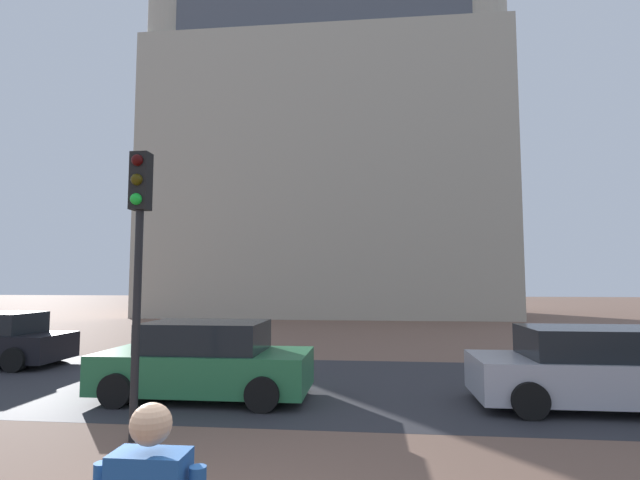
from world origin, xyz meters
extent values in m
plane|color=brown|center=(0.00, 10.00, 0.00)|extent=(120.00, 120.00, 0.00)
cube|color=#2D2D33|center=(0.00, 7.75, 0.00)|extent=(120.00, 6.72, 0.00)
cube|color=#B2A893|center=(-1.49, 31.28, 9.36)|extent=(24.09, 11.52, 18.72)
cube|color=#4C515B|center=(-1.49, 31.28, 19.92)|extent=(22.16, 10.59, 2.40)
cube|color=#B2A893|center=(-1.67, 31.28, 18.09)|extent=(5.94, 5.94, 36.18)
cylinder|color=#B2A893|center=(-12.03, 27.02, 11.45)|extent=(2.80, 2.80, 22.90)
cylinder|color=#B2A893|center=(9.06, 27.02, 10.55)|extent=(2.80, 2.80, 21.09)
sphere|color=tan|center=(0.51, -0.89, 1.62)|extent=(0.22, 0.22, 0.22)
cube|color=#287042|center=(-1.70, 6.27, 0.56)|extent=(4.24, 1.86, 0.76)
cube|color=black|center=(-1.70, 6.27, 1.23)|extent=(2.37, 1.64, 0.60)
cylinder|color=black|center=(-0.30, 7.20, 0.32)|extent=(0.64, 0.22, 0.64)
cylinder|color=black|center=(-0.30, 5.34, 0.32)|extent=(0.64, 0.22, 0.64)
cylinder|color=black|center=(-3.10, 7.20, 0.32)|extent=(0.64, 0.22, 0.64)
cylinder|color=black|center=(-3.10, 5.34, 0.32)|extent=(0.64, 0.22, 0.64)
cylinder|color=black|center=(-7.57, 8.36, 0.32)|extent=(0.64, 0.22, 0.64)
cylinder|color=black|center=(-7.57, 10.09, 0.32)|extent=(0.64, 0.22, 0.64)
cube|color=#B2B2BC|center=(5.83, 6.27, 0.55)|extent=(4.42, 1.79, 0.75)
cube|color=black|center=(5.83, 6.27, 1.21)|extent=(2.48, 1.57, 0.57)
cylinder|color=black|center=(4.37, 7.16, 0.32)|extent=(0.64, 0.22, 0.64)
cylinder|color=black|center=(4.37, 5.37, 0.32)|extent=(0.64, 0.22, 0.64)
cylinder|color=black|center=(-1.86, 3.60, 1.73)|extent=(0.12, 0.12, 3.46)
cube|color=black|center=(-1.86, 3.60, 3.91)|extent=(0.28, 0.24, 0.90)
sphere|color=#390606|center=(-1.86, 3.47, 4.21)|extent=(0.18, 0.18, 0.18)
sphere|color=#3C3306|center=(-1.86, 3.47, 3.91)|extent=(0.18, 0.18, 0.18)
sphere|color=green|center=(-1.86, 3.47, 3.61)|extent=(0.18, 0.18, 0.18)
camera|label=1|loc=(1.68, -3.38, 2.38)|focal=26.90mm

